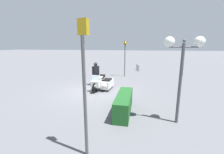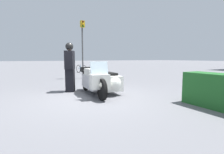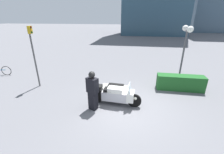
{
  "view_description": "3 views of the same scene",
  "coord_description": "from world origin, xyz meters",
  "px_view_note": "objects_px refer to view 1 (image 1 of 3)",
  "views": [
    {
      "loc": [
        9.52,
        3.23,
        3.13
      ],
      "look_at": [
        -0.76,
        1.22,
        0.88
      ],
      "focal_mm": 24.0,
      "sensor_mm": 36.0,
      "label": 1
    },
    {
      "loc": [
        5.02,
        -1.88,
        1.25
      ],
      "look_at": [
        0.03,
        0.78,
        0.64
      ],
      "focal_mm": 28.0,
      "sensor_mm": 36.0,
      "label": 2
    },
    {
      "loc": [
        0.35,
        -5.87,
        3.96
      ],
      "look_at": [
        -0.86,
        1.35,
        0.99
      ],
      "focal_mm": 24.0,
      "sensor_mm": 36.0,
      "label": 3
    }
  ],
  "objects_px": {
    "twin_lamp_post": "(183,54)",
    "bicycle_parked": "(138,68)",
    "officer_rider": "(96,73)",
    "hedge_bush_curbside": "(124,103)",
    "police_motorcycle": "(103,83)",
    "traffic_light_far": "(125,54)",
    "traffic_light_near": "(84,72)"
  },
  "relations": [
    {
      "from": "twin_lamp_post",
      "to": "bicycle_parked",
      "type": "xyz_separation_m",
      "value": [
        -12.82,
        -1.94,
        -2.46
      ]
    },
    {
      "from": "officer_rider",
      "to": "hedge_bush_curbside",
      "type": "height_order",
      "value": "officer_rider"
    },
    {
      "from": "hedge_bush_curbside",
      "to": "twin_lamp_post",
      "type": "distance_m",
      "value": 3.3
    },
    {
      "from": "officer_rider",
      "to": "twin_lamp_post",
      "type": "relative_size",
      "value": 0.53
    },
    {
      "from": "police_motorcycle",
      "to": "traffic_light_far",
      "type": "distance_m",
      "value": 5.33
    },
    {
      "from": "officer_rider",
      "to": "bicycle_parked",
      "type": "height_order",
      "value": "officer_rider"
    },
    {
      "from": "traffic_light_far",
      "to": "bicycle_parked",
      "type": "bearing_deg",
      "value": 156.74
    },
    {
      "from": "traffic_light_far",
      "to": "bicycle_parked",
      "type": "xyz_separation_m",
      "value": [
        -3.98,
        1.19,
        -1.96
      ]
    },
    {
      "from": "police_motorcycle",
      "to": "officer_rider",
      "type": "height_order",
      "value": "officer_rider"
    },
    {
      "from": "traffic_light_near",
      "to": "traffic_light_far",
      "type": "distance_m",
      "value": 11.29
    },
    {
      "from": "officer_rider",
      "to": "twin_lamp_post",
      "type": "xyz_separation_m",
      "value": [
        4.93,
        4.96,
        1.83
      ]
    },
    {
      "from": "officer_rider",
      "to": "hedge_bush_curbside",
      "type": "bearing_deg",
      "value": -32.4
    },
    {
      "from": "police_motorcycle",
      "to": "traffic_light_near",
      "type": "xyz_separation_m",
      "value": [
        6.38,
        1.17,
        1.98
      ]
    },
    {
      "from": "traffic_light_near",
      "to": "traffic_light_far",
      "type": "xyz_separation_m",
      "value": [
        -11.29,
        -0.16,
        -0.15
      ]
    },
    {
      "from": "police_motorcycle",
      "to": "hedge_bush_curbside",
      "type": "distance_m",
      "value": 3.88
    },
    {
      "from": "police_motorcycle",
      "to": "traffic_light_near",
      "type": "bearing_deg",
      "value": 14.34
    },
    {
      "from": "hedge_bush_curbside",
      "to": "twin_lamp_post",
      "type": "xyz_separation_m",
      "value": [
        0.54,
        2.25,
        2.36
      ]
    },
    {
      "from": "officer_rider",
      "to": "traffic_light_far",
      "type": "xyz_separation_m",
      "value": [
        -3.91,
        1.83,
        1.33
      ]
    },
    {
      "from": "police_motorcycle",
      "to": "bicycle_parked",
      "type": "relative_size",
      "value": 1.47
    },
    {
      "from": "traffic_light_far",
      "to": "bicycle_parked",
      "type": "height_order",
      "value": "traffic_light_far"
    },
    {
      "from": "traffic_light_near",
      "to": "bicycle_parked",
      "type": "relative_size",
      "value": 2.25
    },
    {
      "from": "police_motorcycle",
      "to": "bicycle_parked",
      "type": "distance_m",
      "value": 9.16
    },
    {
      "from": "officer_rider",
      "to": "traffic_light_near",
      "type": "bearing_deg",
      "value": -48.98
    },
    {
      "from": "hedge_bush_curbside",
      "to": "twin_lamp_post",
      "type": "relative_size",
      "value": 0.75
    },
    {
      "from": "traffic_light_near",
      "to": "bicycle_parked",
      "type": "distance_m",
      "value": 15.45
    },
    {
      "from": "traffic_light_far",
      "to": "bicycle_parked",
      "type": "relative_size",
      "value": 2.09
    },
    {
      "from": "hedge_bush_curbside",
      "to": "officer_rider",
      "type": "bearing_deg",
      "value": -148.27
    },
    {
      "from": "police_motorcycle",
      "to": "traffic_light_far",
      "type": "bearing_deg",
      "value": 172.45
    },
    {
      "from": "traffic_light_near",
      "to": "traffic_light_far",
      "type": "height_order",
      "value": "traffic_light_near"
    },
    {
      "from": "hedge_bush_curbside",
      "to": "traffic_light_near",
      "type": "height_order",
      "value": "traffic_light_near"
    },
    {
      "from": "officer_rider",
      "to": "hedge_bush_curbside",
      "type": "xyz_separation_m",
      "value": [
        4.39,
        2.71,
        -0.53
      ]
    },
    {
      "from": "twin_lamp_post",
      "to": "traffic_light_near",
      "type": "bearing_deg",
      "value": -50.49
    }
  ]
}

